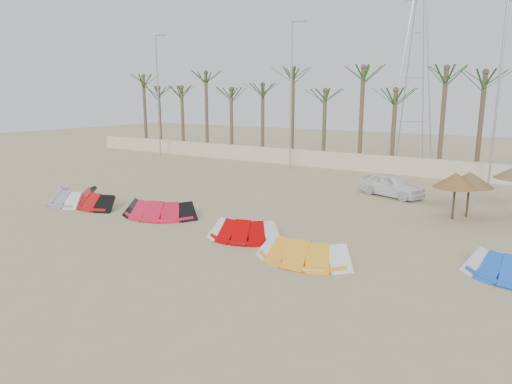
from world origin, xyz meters
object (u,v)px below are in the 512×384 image
Objects in this scene: kite_grey at (70,195)px; parasol_left at (456,180)px; kite_orange at (306,249)px; kite_red_right at (248,228)px; kite_red_mid at (164,208)px; kite_red_left at (100,197)px; car at (391,185)px; parasol_mid at (470,179)px.

parasol_left is at bearing 23.27° from kite_grey.
kite_red_right is at bearing 163.36° from kite_orange.
kite_grey is at bearing -173.95° from kite_red_mid.
kite_red_left is 1.24× the size of kite_red_right.
kite_red_left and kite_red_right have the same top height.
kite_red_right is 11.18m from car.
kite_orange is at bearing -6.46° from kite_red_left.
kite_orange is (14.54, -0.90, 0.00)m from kite_grey.
kite_orange is at bearing -16.64° from kite_red_right.
kite_red_right is (9.72, -0.53, -0.01)m from kite_red_left.
kite_grey is 0.90× the size of kite_red_left.
kite_orange is 1.59× the size of parasol_mid.
parasol_mid is at bearing 59.77° from parasol_left.
kite_red_left and kite_orange have the same top height.
kite_red_right is 0.94× the size of kite_orange.
kite_red_mid is 1.02× the size of car.
kite_red_left is at bearing 17.51° from kite_grey.
parasol_mid is (18.21, 8.44, 1.38)m from kite_grey.
parasol_left reaches higher than kite_orange.
kite_red_right is 0.85× the size of car.
kite_red_mid is 1.20× the size of kite_red_right.
car is (13.87, 10.93, 0.23)m from kite_grey.
parasol_mid is (16.46, 7.89, 1.38)m from kite_red_left.
kite_grey is at bearing -156.73° from parasol_left.
parasol_mid is at bearing -100.63° from car.
kite_orange is 10.13m from parasol_mid.
parasol_left is 0.94m from parasol_mid.
kite_red_mid is (6.22, 0.66, 0.00)m from kite_grey.
kite_red_right is (11.47, 0.02, -0.00)m from kite_grey.
kite_grey is 14.57m from kite_orange.
kite_orange is (3.07, -0.92, 0.00)m from kite_red_right.
car reaches higher than kite_red_left.
kite_grey is 1.05× the size of kite_orange.
kite_red_right is 1.48× the size of parasol_left.
parasol_left is (11.52, 6.97, 1.40)m from kite_red_mid.
parasol_left is 0.57× the size of car.
kite_red_left is 12.87m from kite_orange.
kite_grey is 1.66× the size of parasol_mid.
kite_grey is 0.94× the size of car.
kite_red_left is at bearing -156.13° from parasol_left.
car reaches higher than kite_red_mid.
kite_grey is 11.47m from kite_red_right.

